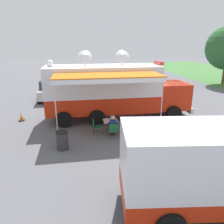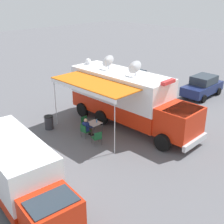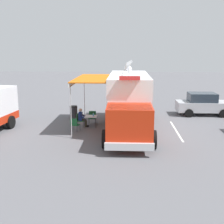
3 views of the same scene
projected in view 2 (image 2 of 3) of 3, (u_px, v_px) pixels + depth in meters
The scene contains 14 objects.
ground_plane at pixel (120, 121), 20.33m from camera, with size 100.00×100.00×0.00m, color #5B5B60.
lot_stripe at pixel (156, 112), 21.78m from camera, with size 0.12×4.80×0.01m, color silver.
command_truck at pixel (128, 97), 19.07m from camera, with size 4.86×9.49×4.53m.
folding_table at pixel (94, 124), 18.34m from camera, with size 0.80×0.80×0.73m.
water_bottle at pixel (97, 121), 18.35m from camera, with size 0.07×0.07×0.22m.
folding_chair_at_table at pixel (85, 130), 17.86m from camera, with size 0.48×0.48×0.87m.
folding_chair_beside_table at pixel (85, 122), 18.95m from camera, with size 0.48×0.48×0.87m.
folding_chair_spare_by_truck at pixel (97, 137), 17.01m from camera, with size 0.60×0.60×0.87m.
seated_responder at pixel (87, 127), 17.93m from camera, with size 0.66×0.55×1.25m.
trash_bin at pixel (49, 122), 19.03m from camera, with size 0.57×0.57×0.91m.
traffic_cone at pixel (76, 97), 23.93m from camera, with size 0.36×0.36×0.58m.
support_truck at pixel (19, 173), 12.18m from camera, with size 2.98×7.00×2.70m.
car_behind_truck at pixel (203, 86), 24.76m from camera, with size 4.21×2.03×1.76m.
car_far_corner at pixel (133, 80), 26.42m from camera, with size 4.20×2.02×1.76m.
Camera 2 is at (13.57, 12.58, 8.47)m, focal length 46.83 mm.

